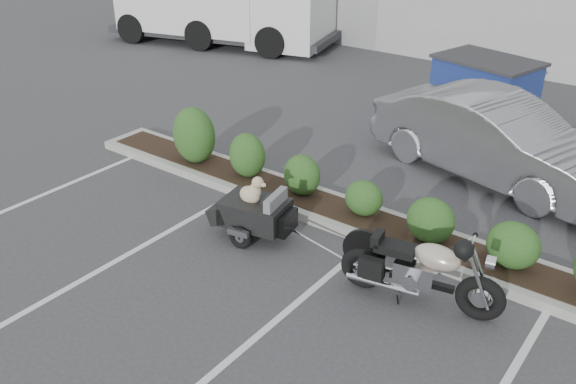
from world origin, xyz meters
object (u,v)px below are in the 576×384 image
Objects in this scene: pet_trailer at (254,211)px; dumpster at (484,89)px; sedan at (494,138)px; motorcycle at (420,271)px.

dumpster reaches higher than pet_trailer.
sedan is 1.90× the size of dumpster.
dumpster reaches higher than motorcycle.
dumpster is (-1.91, 7.12, 0.22)m from motorcycle.
pet_trailer is (-2.79, 0.02, -0.06)m from motorcycle.
motorcycle is 0.47× the size of sedan.
motorcycle is at bearing -60.56° from dumpster.
dumpster is (-1.27, 2.84, -0.05)m from sedan.
dumpster is at bearing 38.08° from sedan.
motorcycle is 1.23× the size of pet_trailer.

